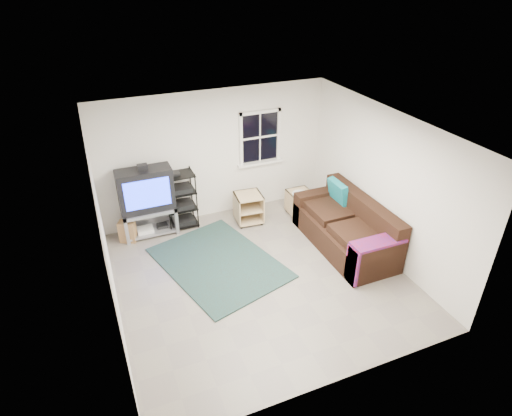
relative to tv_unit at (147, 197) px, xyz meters
name	(u,v)px	position (x,y,z in m)	size (l,w,h in m)	color
room	(260,141)	(2.40, 0.24, 0.67)	(4.60, 4.62, 4.60)	gray
tv_unit	(147,197)	(0.00, 0.00, 0.00)	(1.00, 0.50, 1.46)	gray
av_rack	(181,203)	(0.63, 0.04, -0.29)	(0.59, 0.43, 1.18)	black
side_table_left	(248,206)	(1.92, -0.28, -0.48)	(0.56, 0.56, 0.61)	tan
side_table_right	(299,201)	(3.00, -0.42, -0.50)	(0.47, 0.50, 0.54)	tan
sofa	(347,229)	(3.27, -1.80, -0.44)	(0.99, 2.24, 1.02)	black
shag_rug	(219,263)	(0.91, -1.43, -0.79)	(1.69, 2.32, 0.03)	black
paper_bag	(128,231)	(-0.45, -0.11, -0.59)	(0.30, 0.19, 0.42)	#9A7145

